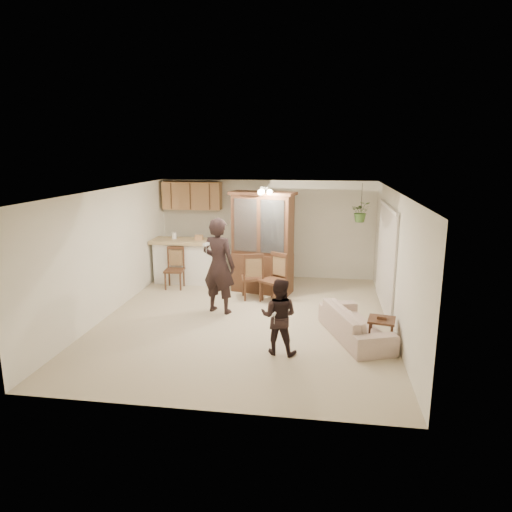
# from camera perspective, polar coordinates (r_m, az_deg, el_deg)

# --- Properties ---
(floor) EXTENTS (6.50, 6.50, 0.00)m
(floor) POSITION_cam_1_polar(r_m,az_deg,el_deg) (9.01, -1.33, -7.92)
(floor) COLOR #BCAB8E
(floor) RESTS_ON ground
(ceiling) EXTENTS (5.50, 6.50, 0.02)m
(ceiling) POSITION_cam_1_polar(r_m,az_deg,el_deg) (8.44, -1.42, 8.14)
(ceiling) COLOR silver
(ceiling) RESTS_ON wall_back
(wall_back) EXTENTS (5.50, 0.02, 2.50)m
(wall_back) POSITION_cam_1_polar(r_m,az_deg,el_deg) (11.79, 1.30, 3.40)
(wall_back) COLOR white
(wall_back) RESTS_ON ground
(wall_front) EXTENTS (5.50, 0.02, 2.50)m
(wall_front) POSITION_cam_1_polar(r_m,az_deg,el_deg) (5.60, -7.05, -7.65)
(wall_front) COLOR white
(wall_front) RESTS_ON ground
(wall_left) EXTENTS (0.02, 6.50, 2.50)m
(wall_left) POSITION_cam_1_polar(r_m,az_deg,el_deg) (9.49, -17.96, 0.41)
(wall_left) COLOR white
(wall_left) RESTS_ON ground
(wall_right) EXTENTS (0.02, 6.50, 2.50)m
(wall_right) POSITION_cam_1_polar(r_m,az_deg,el_deg) (8.62, 16.96, -0.75)
(wall_right) COLOR white
(wall_right) RESTS_ON ground
(breakfast_bar) EXTENTS (1.60, 0.55, 1.00)m
(breakfast_bar) POSITION_cam_1_polar(r_m,az_deg,el_deg) (11.46, -8.50, -0.85)
(breakfast_bar) COLOR white
(breakfast_bar) RESTS_ON floor
(bar_top) EXTENTS (1.75, 0.70, 0.08)m
(bar_top) POSITION_cam_1_polar(r_m,az_deg,el_deg) (11.34, -8.59, 1.84)
(bar_top) COLOR tan
(bar_top) RESTS_ON breakfast_bar
(upper_cabinets) EXTENTS (1.50, 0.34, 0.70)m
(upper_cabinets) POSITION_cam_1_polar(r_m,az_deg,el_deg) (11.89, -7.99, 7.49)
(upper_cabinets) COLOR #9C7144
(upper_cabinets) RESTS_ON wall_back
(vertical_blinds) EXTENTS (0.06, 2.30, 2.10)m
(vertical_blinds) POSITION_cam_1_polar(r_m,az_deg,el_deg) (9.52, 15.89, -0.35)
(vertical_blinds) COLOR beige
(vertical_blinds) RESTS_ON wall_right
(ceiling_fixture) EXTENTS (0.36, 0.36, 0.20)m
(ceiling_fixture) POSITION_cam_1_polar(r_m,az_deg,el_deg) (9.60, 1.00, 8.13)
(ceiling_fixture) COLOR #FEF2BF
(ceiling_fixture) RESTS_ON ceiling
(hanging_plant) EXTENTS (0.43, 0.37, 0.48)m
(hanging_plant) POSITION_cam_1_polar(r_m,az_deg,el_deg) (10.81, 12.99, 5.41)
(hanging_plant) COLOR #376026
(hanging_plant) RESTS_ON ceiling
(plant_cord) EXTENTS (0.01, 0.01, 0.65)m
(plant_cord) POSITION_cam_1_polar(r_m,az_deg,el_deg) (10.78, 13.08, 7.12)
(plant_cord) COLOR black
(plant_cord) RESTS_ON ceiling
(sofa) EXTENTS (1.33, 2.01, 0.73)m
(sofa) POSITION_cam_1_polar(r_m,az_deg,el_deg) (8.22, 12.33, -7.58)
(sofa) COLOR beige
(sofa) RESTS_ON floor
(adult) EXTENTS (0.76, 0.61, 1.80)m
(adult) POSITION_cam_1_polar(r_m,az_deg,el_deg) (9.18, -4.67, -1.66)
(adult) COLOR black
(adult) RESTS_ON floor
(child) EXTENTS (0.72, 0.60, 1.35)m
(child) POSITION_cam_1_polar(r_m,az_deg,el_deg) (7.36, 2.87, -7.19)
(child) COLOR black
(child) RESTS_ON floor
(china_hutch) EXTENTS (1.57, 0.88, 2.33)m
(china_hutch) POSITION_cam_1_polar(r_m,az_deg,el_deg) (10.45, 0.82, 1.59)
(china_hutch) COLOR #391F14
(china_hutch) RESTS_ON floor
(side_table) EXTENTS (0.51, 0.51, 0.53)m
(side_table) POSITION_cam_1_polar(r_m,az_deg,el_deg) (8.04, 15.36, -9.13)
(side_table) COLOR #391F14
(side_table) RESTS_ON floor
(chair_bar) EXTENTS (0.47, 0.47, 0.99)m
(chair_bar) POSITION_cam_1_polar(r_m,az_deg,el_deg) (11.08, -10.14, -2.58)
(chair_bar) COLOR #391F14
(chair_bar) RESTS_ON floor
(chair_hutch_left) EXTENTS (0.65, 0.65, 1.06)m
(chair_hutch_left) POSITION_cam_1_polar(r_m,az_deg,el_deg) (9.95, 2.12, -4.06)
(chair_hutch_left) COLOR #391F14
(chair_hutch_left) RESTS_ON floor
(chair_hutch_right) EXTENTS (0.58, 0.58, 1.06)m
(chair_hutch_right) POSITION_cam_1_polar(r_m,az_deg,el_deg) (10.17, -0.43, -3.68)
(chair_hutch_right) COLOR #391F14
(chair_hutch_right) RESTS_ON floor
(controller_adult) EXTENTS (0.10, 0.18, 0.05)m
(controller_adult) POSITION_cam_1_polar(r_m,az_deg,el_deg) (8.67, -6.27, 1.45)
(controller_adult) COLOR silver
(controller_adult) RESTS_ON adult
(controller_child) EXTENTS (0.05, 0.11, 0.03)m
(controller_child) POSITION_cam_1_polar(r_m,az_deg,el_deg) (7.07, 2.31, -7.27)
(controller_child) COLOR silver
(controller_child) RESTS_ON child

